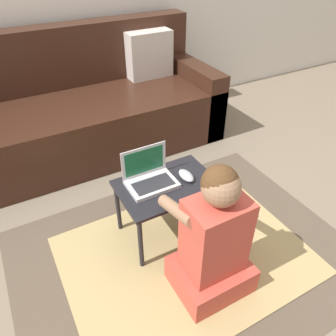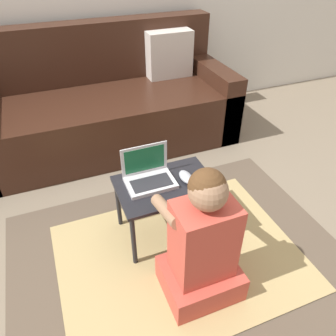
% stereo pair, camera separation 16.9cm
% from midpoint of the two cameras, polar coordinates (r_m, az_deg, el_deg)
% --- Properties ---
extents(ground_plane, '(16.00, 16.00, 0.00)m').
position_cam_midpoint_polar(ground_plane, '(1.97, -1.44, -9.72)').
color(ground_plane, '#7F705B').
extents(area_rug, '(1.72, 1.30, 0.01)m').
position_cam_midpoint_polar(area_rug, '(1.81, 0.27, -15.10)').
color(area_rug, brown).
rests_on(area_rug, ground_plane).
extents(couch, '(1.94, 0.82, 0.86)m').
position_cam_midpoint_polar(couch, '(2.62, -15.43, 9.63)').
color(couch, '#381E14').
rests_on(couch, ground_plane).
extents(laptop_desk, '(0.51, 0.34, 0.35)m').
position_cam_midpoint_polar(laptop_desk, '(1.71, -2.99, -4.15)').
color(laptop_desk, black).
rests_on(laptop_desk, ground_plane).
extents(laptop, '(0.25, 0.17, 0.19)m').
position_cam_midpoint_polar(laptop, '(1.67, -6.05, -1.90)').
color(laptop, silver).
rests_on(laptop, laptop_desk).
extents(computer_mouse, '(0.06, 0.11, 0.03)m').
position_cam_midpoint_polar(computer_mouse, '(1.71, 0.36, -1.43)').
color(computer_mouse, '#B2B7C1').
rests_on(computer_mouse, laptop_desk).
extents(person_seated, '(0.35, 0.40, 0.71)m').
position_cam_midpoint_polar(person_seated, '(1.48, 4.62, -12.90)').
color(person_seated, '#CC4C3D').
rests_on(person_seated, ground_plane).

